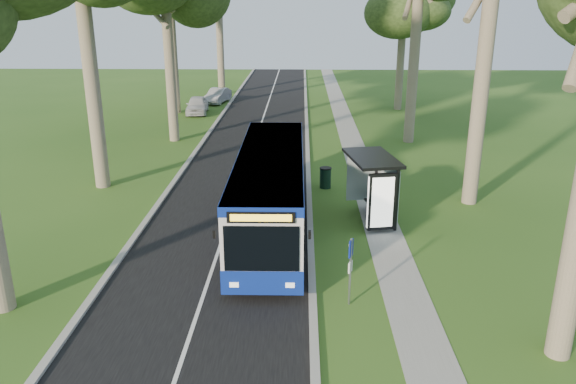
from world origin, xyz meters
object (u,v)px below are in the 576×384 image
bus_stop_sign (350,263)px  car_white (197,105)px  bus (271,191)px  bus_shelter (376,179)px  litter_bin (325,178)px  car_silver (218,96)px

bus_stop_sign → car_white: size_ratio=0.53×
bus → bus_shelter: bearing=10.1°
litter_bin → car_white: size_ratio=0.25×
bus_shelter → car_silver: size_ratio=0.87×
bus_stop_sign → bus_shelter: bearing=100.7°
bus_shelter → car_silver: 31.58m
bus → car_silver: bearing=101.7°
bus_stop_sign → car_silver: bearing=128.4°
car_white → car_silver: (0.99, 5.20, -0.04)m
bus_stop_sign → bus_shelter: (1.59, 6.74, 0.60)m
bus → car_white: bus is taller
bus_stop_sign → litter_bin: bearing=115.5°
bus → car_white: size_ratio=2.93×
bus → litter_bin: bus is taller
bus_stop_sign → car_silver: bus_stop_sign is taller
litter_bin → bus: bearing=-113.6°
litter_bin → car_white: bearing=117.0°
bus_shelter → litter_bin: size_ratio=3.36×
bus_shelter → car_white: bearing=105.4°
bus → bus_shelter: bus is taller
bus_stop_sign → car_silver: (-9.31, 36.35, -0.73)m
bus → car_white: bearing=106.2°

